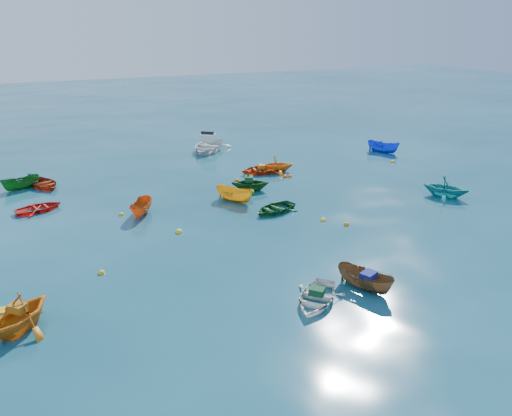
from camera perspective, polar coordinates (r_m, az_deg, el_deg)
name	(u,v)px	position (r m, az deg, el deg)	size (l,w,h in m)	color
ground	(295,248)	(25.48, 4.49, -4.54)	(160.00, 160.00, 0.00)	#0A3949
dinghy_white_near	(316,302)	(21.00, 6.84, -10.62)	(2.10, 2.94, 0.61)	silver
sampan_brown_mid	(364,289)	(22.28, 12.27, -8.99)	(1.02, 2.70, 1.04)	brown
dinghy_orange_w	(21,329)	(21.17, -25.29, -12.45)	(2.53, 2.94, 1.55)	orange
sampan_yellow_mid	(235,201)	(31.75, -2.45, 0.78)	(1.05, 2.78, 1.07)	orange
dinghy_green_e	(275,212)	(30.05, 2.13, -0.41)	(2.04, 2.85, 0.59)	#114A1C
dinghy_cyan_se	(444,197)	(34.76, 20.74, 1.21)	(2.42, 2.81, 1.48)	teal
dinghy_red_nw	(39,211)	(32.90, -23.53, -0.28)	(1.93, 2.69, 0.56)	red
sampan_orange_n	(142,214)	(30.36, -12.90, -0.71)	(0.97, 2.58, 1.00)	#CB4F13
dinghy_green_n	(250,190)	(33.71, -0.65, 2.03)	(2.16, 2.50, 1.32)	#135117
dinghy_red_ne	(262,173)	(37.63, 0.73, 4.07)	(2.42, 3.38, 0.70)	#C03B10
sampan_blue_far	(383,152)	(44.84, 14.27, 6.20)	(1.08, 2.88, 1.11)	#1036D0
dinghy_red_far	(44,187)	(37.42, -23.07, 2.25)	(2.24, 3.14, 0.65)	#A32C0D
dinghy_orange_far	(277,172)	(37.88, 2.37, 4.16)	(2.19, 2.54, 1.33)	orange
sampan_green_far	(22,189)	(37.56, -25.19, 1.98)	(0.97, 2.59, 1.00)	#145717
motorboat_white	(208,150)	(44.29, -5.50, 6.57)	(3.41, 4.77, 1.59)	white
tarp_green_a	(317,291)	(20.85, 6.97, -9.43)	(0.60, 0.46, 0.29)	#104222
tarp_blue_a	(369,276)	(21.89, 12.74, -7.55)	(0.68, 0.51, 0.33)	navy
tarp_orange_a	(18,308)	(20.74, -25.59, -10.24)	(0.60, 0.46, 0.29)	#B46512
tarp_green_b	(249,179)	(33.45, -0.83, 3.37)	(0.70, 0.53, 0.34)	#124929
tarp_orange_b	(261,167)	(37.46, 0.59, 4.77)	(0.57, 0.43, 0.28)	orange
buoy_ye_a	(323,221)	(28.97, 7.69, -1.43)	(0.34, 0.34, 0.34)	yellow
buoy_or_b	(347,225)	(28.56, 10.31, -1.92)	(0.32, 0.32, 0.32)	orange
buoy_ye_b	(102,273)	(24.04, -17.24, -7.15)	(0.32, 0.32, 0.32)	gold
buoy_or_c	(237,181)	(35.69, -2.22, 3.10)	(0.34, 0.34, 0.34)	#DD5B0C
buoy_ye_c	(179,232)	(27.48, -8.81, -2.77)	(0.39, 0.39, 0.39)	yellow
buoy_or_d	(285,177)	(36.63, 3.35, 3.55)	(0.39, 0.39, 0.39)	#E7510C
buoy_ye_d	(121,215)	(30.57, -15.13, -0.77)	(0.29, 0.29, 0.29)	gold
buoy_or_e	(290,177)	(36.73, 3.90, 3.59)	(0.33, 0.33, 0.33)	#EF5E0D
buoy_ye_e	(393,162)	(41.88, 15.34, 5.07)	(0.37, 0.37, 0.37)	yellow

